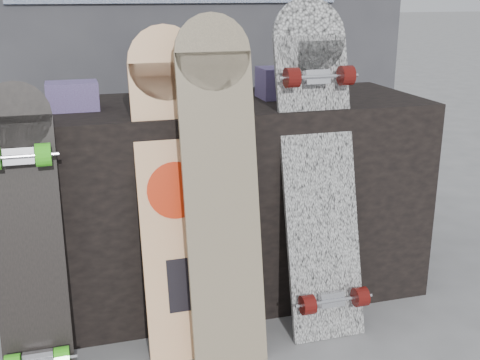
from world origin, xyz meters
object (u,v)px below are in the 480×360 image
object	(u,v)px
longboard_geisha	(175,185)
skateboard_dark	(27,237)
vendor_table	(221,199)
longboard_cascadia	(319,163)
longboard_celtic	(221,182)

from	to	relation	value
longboard_geisha	skateboard_dark	distance (m)	0.49
skateboard_dark	vendor_table	bearing A→B (deg)	30.00
vendor_table	longboard_cascadia	distance (m)	0.48
longboard_geisha	longboard_cascadia	size ratio (longest dim) A/B	0.93
longboard_geisha	longboard_celtic	xyz separation A→B (m)	(0.14, -0.09, 0.02)
longboard_celtic	longboard_cascadia	world-z (taller)	longboard_cascadia
vendor_table	longboard_cascadia	xyz separation A→B (m)	(0.28, -0.33, 0.22)
longboard_celtic	longboard_cascadia	xyz separation A→B (m)	(0.39, 0.09, 0.01)
vendor_table	longboard_geisha	world-z (taller)	longboard_geisha
vendor_table	longboard_celtic	size ratio (longest dim) A/B	1.40
longboard_cascadia	vendor_table	bearing A→B (deg)	130.32
skateboard_dark	longboard_celtic	bearing A→B (deg)	0.03
longboard_cascadia	longboard_celtic	bearing A→B (deg)	-167.24
longboard_geisha	skateboard_dark	xyz separation A→B (m)	(-0.48, -0.09, -0.10)
longboard_celtic	longboard_cascadia	bearing A→B (deg)	12.76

